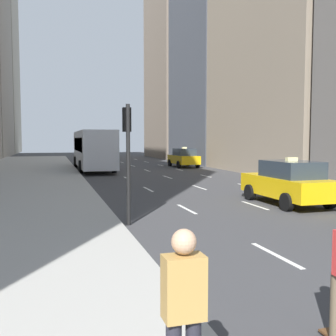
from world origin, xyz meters
name	(u,v)px	position (x,y,z in m)	size (l,w,h in m)	color
sidewalk_left	(18,179)	(-7.00, 27.00, 0.07)	(8.00, 66.00, 0.15)	#ADAAA3
lane_markings	(181,182)	(2.60, 23.00, 0.01)	(5.72, 56.00, 0.01)	white
building_row_right	(233,23)	(12.00, 35.68, 13.71)	(6.00, 58.79, 32.65)	slate
taxi_lead	(184,158)	(6.80, 34.95, 0.88)	(2.02, 4.40, 1.87)	yellow
taxi_second	(288,182)	(4.00, 13.90, 0.88)	(2.02, 4.40, 1.87)	yellow
city_bus	(93,149)	(-1.61, 33.79, 1.79)	(2.80, 11.61, 3.25)	silver
pedestrian_near_curb	(184,312)	(-3.85, 3.61, 1.07)	(0.36, 0.22, 1.65)	#23232D
traffic_light_pole	(128,145)	(-2.75, 12.05, 2.41)	(0.24, 0.42, 3.60)	black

